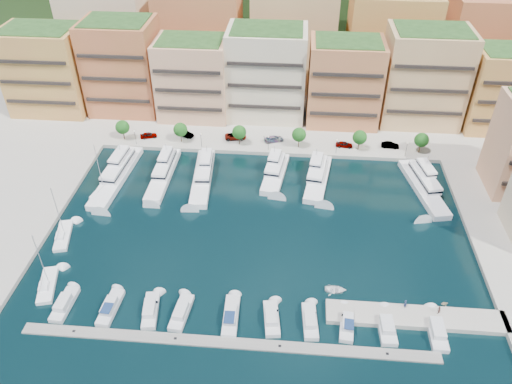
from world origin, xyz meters
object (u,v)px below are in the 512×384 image
tree_4 (360,137)px  yacht_4 (318,176)px  tree_2 (239,132)px  yacht_2 (203,174)px  car_1 (185,134)px  cruiser_6 (310,321)px  person_0 (405,304)px  lamppost_2 (268,141)px  cruiser_2 (151,311)px  cruiser_9 (436,330)px  cruiser_0 (64,305)px  cruiser_7 (347,324)px  lamppost_0 (135,135)px  person_1 (439,310)px  car_2 (236,136)px  yacht_0 (118,173)px  cruiser_5 (272,319)px  yacht_3 (275,171)px  tree_3 (299,135)px  cruiser_1 (110,308)px  yacht_1 (164,172)px  cruiser_3 (181,313)px  car_3 (274,139)px  yacht_6 (423,184)px  sailboat_0 (48,286)px  tree_0 (122,127)px  cruiser_4 (231,316)px  lamppost_4 (407,147)px  car_4 (344,144)px  lamppost_3 (337,144)px  sailboat_1 (63,236)px  sailboat_2 (103,190)px  tender_0 (336,290)px  tree_1 (180,130)px

tree_4 → yacht_4: bearing=-128.7°
tree_2 → tree_4: (32.00, 0.00, 0.00)m
tree_4 → yacht_2: tree_4 is taller
yacht_4 → tree_2: bearing=147.3°
car_1 → yacht_2: bearing=-133.8°
yacht_4 → cruiser_6: (-2.02, -44.51, -0.54)m
person_0 → lamppost_2: bearing=7.5°
cruiser_2 → cruiser_9: size_ratio=0.94×
cruiser_0 → cruiser_7: cruiser_7 is taller
lamppost_0 → person_1: size_ratio=2.47×
car_2 → yacht_0: bearing=116.1°
cruiser_5 → car_1: 67.06m
cruiser_2 → cruiser_9: bearing=-0.0°
yacht_3 → tree_3: bearing=65.9°
cruiser_1 → cruiser_6: 36.29m
lamppost_2 → yacht_1: size_ratio=0.19×
cruiser_6 → car_1: bearing=119.7°
person_0 → cruiser_7: bearing=91.4°
cruiser_3 → car_3: 61.81m
cruiser_9 → car_1: size_ratio=1.76×
yacht_6 → sailboat_0: size_ratio=1.77×
yacht_4 → cruiser_1: bearing=-130.7°
cruiser_6 → yacht_1: bearing=130.2°
yacht_4 → lamppost_0: bearing=167.1°
tree_0 → cruiser_4: bearing=-57.5°
cruiser_7 → yacht_6: bearing=64.3°
yacht_2 → person_0: 58.12m
cruiser_0 → lamppost_2: bearing=58.8°
cruiser_3 → cruiser_5: (16.34, 0.01, 0.00)m
tree_4 → person_1: bearing=-79.7°
tree_0 → person_0: (68.15, -53.72, -2.85)m
lamppost_4 → yacht_4: (-22.89, -11.27, -2.73)m
tree_4 → car_4: 4.89m
person_1 → yacht_4: bearing=-104.2°
lamppost_3 → cruiser_6: 56.31m
cruiser_3 → person_0: person_0 is taller
lamppost_3 → cruiser_0: size_ratio=0.52×
cruiser_4 → person_0: (31.17, 4.40, 1.32)m
sailboat_1 → sailboat_2: (3.11, 16.92, 0.01)m
tree_4 → cruiser_7: (-6.40, -58.10, -4.17)m
yacht_4 → sailboat_2: (-51.59, -9.16, -0.77)m
lamppost_2 → sailboat_0: (-39.01, -51.35, -3.52)m
tree_3 → yacht_3: (-5.54, -12.38, -3.53)m
tree_2 → cruiser_0: bearing=-114.0°
lamppost_4 → cruiser_5: (-31.73, -55.78, -3.28)m
tree_0 → lamppost_3: 58.05m
cruiser_6 → tender_0: bearing=58.6°
tree_1 → person_0: tree_1 is taller
tree_3 → cruiser_5: (-3.73, -58.08, -4.20)m
tree_3 → lamppost_2: 8.37m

